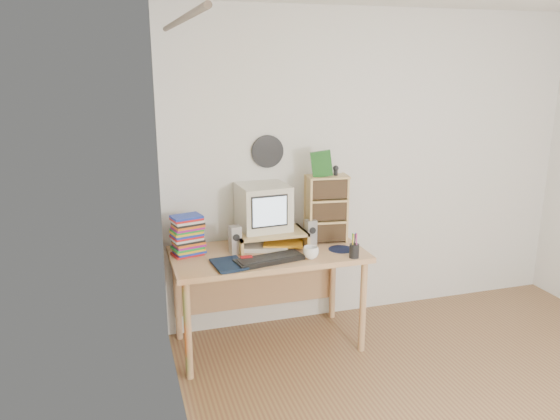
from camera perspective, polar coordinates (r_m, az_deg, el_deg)
back_wall at (r=4.57m, az=9.98°, el=4.38°), size 3.50×0.00×3.50m
left_wall at (r=2.42m, az=-8.94°, el=-5.33°), size 0.00×3.50×3.50m
curtain at (r=2.90m, az=-9.46°, el=-3.90°), size 0.00×2.20×2.20m
wall_disc at (r=4.18m, az=-1.31°, el=6.13°), size 0.25×0.02×0.25m
desk at (r=4.10m, az=-1.50°, el=-5.87°), size 1.40×0.70×0.75m
monitor_riser at (r=4.07m, az=-0.98°, el=-2.61°), size 0.52×0.30×0.12m
crt_monitor at (r=4.05m, az=-1.60°, el=0.18°), size 0.38×0.38×0.34m
speaker_left at (r=3.95m, az=-4.72°, el=-3.12°), size 0.09×0.09×0.20m
speaker_right at (r=4.11m, az=3.23°, el=-2.38°), size 0.08×0.08×0.20m
keyboard at (r=3.80m, az=-1.13°, el=-5.20°), size 0.50×0.25×0.03m
dvd_stack at (r=3.95m, az=-9.63°, el=-2.62°), size 0.24×0.19×0.29m
cd_rack at (r=4.17m, az=4.93°, el=0.11°), size 0.33×0.20×0.52m
mug at (r=3.85m, az=3.25°, el=-4.47°), size 0.14×0.14×0.09m
diary at (r=3.70m, az=-6.87°, el=-5.70°), size 0.26×0.21×0.05m
mousepad at (r=4.07m, az=6.38°, el=-4.09°), size 0.23×0.23×0.00m
pen_cup at (r=3.89m, az=7.77°, el=-3.99°), size 0.08×0.08×0.14m
papers at (r=4.08m, az=-0.81°, el=-3.61°), size 0.40×0.34×0.04m
red_box at (r=3.80m, az=-3.52°, el=-5.16°), size 0.08×0.06×0.04m
game_box at (r=4.05m, az=4.35°, el=4.82°), size 0.15×0.07×0.19m
webcam at (r=4.12m, az=5.84°, el=4.14°), size 0.05×0.05×0.08m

